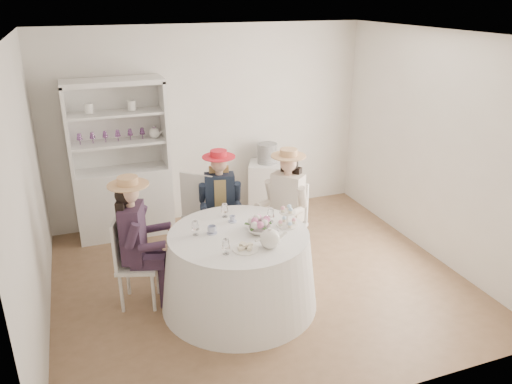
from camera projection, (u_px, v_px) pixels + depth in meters
name	position (u px, v px, depth m)	size (l,w,h in m)	color
ground	(259.00, 279.00, 5.74)	(4.50, 4.50, 0.00)	brown
ceiling	(260.00, 35.00, 4.73)	(4.50, 4.50, 0.00)	white
wall_back	(209.00, 125.00, 6.98)	(4.50, 4.50, 0.00)	silver
wall_front	(359.00, 257.00, 3.50)	(4.50, 4.50, 0.00)	silver
wall_left	(27.00, 197.00, 4.52)	(4.50, 4.50, 0.00)	silver
wall_right	(435.00, 147.00, 5.96)	(4.50, 4.50, 0.00)	silver
tea_table	(239.00, 269.00, 5.17)	(1.63, 1.63, 0.82)	white
hutch	(123.00, 182.00, 6.60)	(1.37, 0.80, 2.09)	silver
side_table	(267.00, 188.00, 7.35)	(0.50, 0.50, 0.78)	silver
hatbox	(267.00, 153.00, 7.15)	(0.28, 0.28, 0.28)	black
guest_left	(136.00, 235.00, 5.03)	(0.58, 0.54, 1.43)	silver
guest_mid	(220.00, 199.00, 5.97)	(0.52, 0.55, 1.38)	silver
guest_right	(286.00, 200.00, 5.85)	(0.61, 0.59, 1.43)	silver
spare_chair	(202.00, 209.00, 6.15)	(0.63, 0.63, 1.09)	silver
teacup_a	(212.00, 230.00, 5.00)	(0.09, 0.09, 0.07)	white
teacup_b	(232.00, 219.00, 5.26)	(0.06, 0.06, 0.06)	white
teacup_c	(257.00, 222.00, 5.18)	(0.10, 0.10, 0.08)	white
flower_bowl	(260.00, 231.00, 5.00)	(0.23, 0.23, 0.06)	white
flower_arrangement	(258.00, 221.00, 5.06)	(0.20, 0.20, 0.07)	#D46AA2
table_teapot	(270.00, 239.00, 4.72)	(0.27, 0.20, 0.21)	white
sandwich_plate	(245.00, 248.00, 4.70)	(0.25, 0.25, 0.05)	white
cupcake_stand	(287.00, 219.00, 5.16)	(0.23, 0.23, 0.21)	white
stemware_set	(239.00, 227.00, 4.99)	(0.90, 0.87, 0.15)	white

